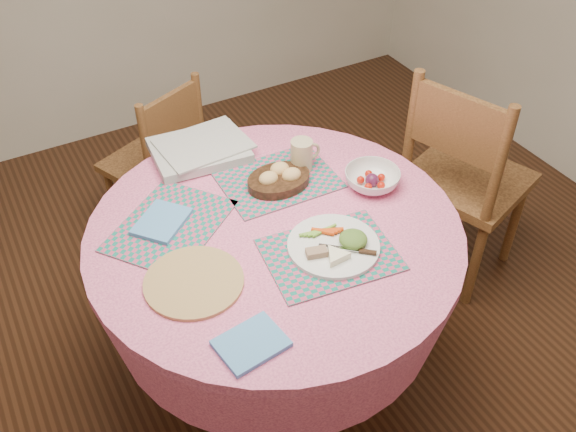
% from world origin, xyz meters
% --- Properties ---
extents(ground, '(4.00, 4.00, 0.00)m').
position_xyz_m(ground, '(0.00, 0.00, 0.00)').
color(ground, '#331C0F').
rests_on(ground, ground).
extents(dining_table, '(1.24, 1.24, 0.75)m').
position_xyz_m(dining_table, '(0.00, 0.00, 0.56)').
color(dining_table, pink).
rests_on(dining_table, ground).
extents(chair_right, '(0.57, 0.59, 1.01)m').
position_xyz_m(chair_right, '(0.95, 0.12, 0.52)').
color(chair_right, brown).
rests_on(chair_right, ground).
extents(chair_back, '(0.51, 0.50, 0.84)m').
position_xyz_m(chair_back, '(-0.07, 0.98, 0.44)').
color(chair_back, brown).
rests_on(chair_back, ground).
extents(placemat_front, '(0.44, 0.35, 0.01)m').
position_xyz_m(placemat_front, '(0.09, -0.20, 0.75)').
color(placemat_front, '#157767').
rests_on(placemat_front, dining_table).
extents(placemat_left, '(0.50, 0.48, 0.01)m').
position_xyz_m(placemat_left, '(-0.30, 0.17, 0.75)').
color(placemat_left, '#157767').
rests_on(placemat_left, dining_table).
extents(placemat_back, '(0.41, 0.31, 0.01)m').
position_xyz_m(placemat_back, '(0.13, 0.22, 0.75)').
color(placemat_back, '#157767').
rests_on(placemat_back, dining_table).
extents(wicker_trivet, '(0.30, 0.30, 0.01)m').
position_xyz_m(wicker_trivet, '(-0.33, -0.10, 0.76)').
color(wicker_trivet, '#AC8A4A').
rests_on(wicker_trivet, dining_table).
extents(napkin_near, '(0.20, 0.16, 0.01)m').
position_xyz_m(napkin_near, '(-0.28, -0.39, 0.76)').
color(napkin_near, '#5394D7').
rests_on(napkin_near, dining_table).
extents(napkin_far, '(0.23, 0.22, 0.01)m').
position_xyz_m(napkin_far, '(-0.32, 0.19, 0.76)').
color(napkin_far, '#5394D7').
rests_on(napkin_far, placemat_left).
extents(dinner_plate, '(0.29, 0.29, 0.05)m').
position_xyz_m(dinner_plate, '(0.12, -0.18, 0.77)').
color(dinner_plate, white).
rests_on(dinner_plate, placemat_front).
extents(bread_bowl, '(0.23, 0.23, 0.08)m').
position_xyz_m(bread_bowl, '(0.12, 0.19, 0.78)').
color(bread_bowl, black).
rests_on(bread_bowl, placemat_back).
extents(latte_mug, '(0.12, 0.08, 0.12)m').
position_xyz_m(latte_mug, '(0.24, 0.23, 0.81)').
color(latte_mug, tan).
rests_on(latte_mug, placemat_back).
extents(fruit_bowl, '(0.23, 0.23, 0.06)m').
position_xyz_m(fruit_bowl, '(0.40, 0.03, 0.78)').
color(fruit_bowl, white).
rests_on(fruit_bowl, dining_table).
extents(newspaper_stack, '(0.37, 0.30, 0.04)m').
position_xyz_m(newspaper_stack, '(-0.05, 0.50, 0.78)').
color(newspaper_stack, silver).
rests_on(newspaper_stack, dining_table).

